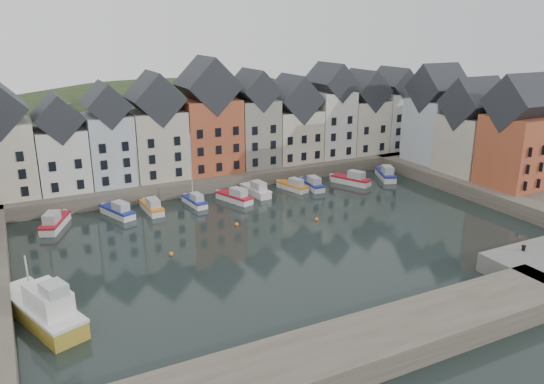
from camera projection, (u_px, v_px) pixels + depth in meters
ground at (295, 242)px, 61.91m from camera, size 260.00×260.00×0.00m
far_quay at (206, 173)px, 87.09m from camera, size 90.00×16.00×2.00m
right_quay at (499, 186)px, 80.15m from camera, size 14.00×54.00×2.00m
near_wall at (324, 359)px, 38.60m from camera, size 50.00×6.00×2.00m
hillside at (168, 228)px, 114.92m from camera, size 153.60×70.40×64.00m
far_terrace at (227, 126)px, 84.40m from camera, size 72.37×8.16×17.78m
right_terrace at (474, 129)px, 81.63m from camera, size 8.30×24.25×16.36m
mooring_buoys at (245, 232)px, 64.67m from camera, size 20.50×5.50×0.50m
boat_a at (55, 223)px, 65.92m from camera, size 4.46×6.84×2.52m
boat_b at (118, 211)px, 70.04m from camera, size 3.86×6.36×2.33m
boat_c at (152, 207)px, 71.71m from camera, size 2.08×5.98×2.27m
boat_d at (195, 201)px, 74.31m from camera, size 2.24×5.52×10.27m
boat_e at (235, 197)px, 75.82m from camera, size 3.89×6.39×2.35m
boat_f at (256, 190)px, 78.88m from camera, size 2.54×6.46×2.42m
boat_g at (293, 186)px, 81.17m from camera, size 3.10×5.86×2.15m
boat_h at (312, 184)px, 81.91m from camera, size 2.23×6.03×2.27m
boat_i at (352, 180)px, 84.14m from camera, size 4.45×6.66×2.46m
boat_j at (386, 174)px, 87.03m from camera, size 4.56×6.90×2.55m
large_vessel at (43, 309)px, 44.73m from camera, size 6.64×11.51×5.80m
mooring_bollard at (524, 248)px, 54.62m from camera, size 0.48×0.48×0.56m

